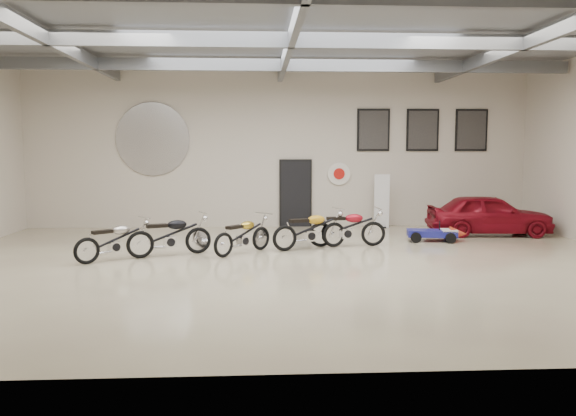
{
  "coord_description": "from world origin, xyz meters",
  "views": [
    {
      "loc": [
        -0.72,
        -11.98,
        2.49
      ],
      "look_at": [
        0.0,
        1.2,
        1.1
      ],
      "focal_mm": 35.0,
      "sensor_mm": 36.0,
      "label": 1
    }
  ],
  "objects": [
    {
      "name": "back_wall",
      "position": [
        0.0,
        6.0,
        2.5
      ],
      "size": [
        16.0,
        0.02,
        5.0
      ],
      "primitive_type": "cube",
      "color": "beige",
      "rests_on": "floor"
    },
    {
      "name": "go_kart",
      "position": [
        4.13,
        2.79,
        0.29
      ],
      "size": [
        1.7,
        0.98,
        0.58
      ],
      "primitive_type": null,
      "rotation": [
        0.0,
        0.0,
        -0.17
      ],
      "color": "navy",
      "rests_on": "floor"
    },
    {
      "name": "motorcycle_gold",
      "position": [
        -1.08,
        1.28,
        0.47
      ],
      "size": [
        1.64,
        1.68,
        0.93
      ],
      "primitive_type": null,
      "rotation": [
        0.0,
        0.0,
        0.81
      ],
      "color": "silver",
      "rests_on": "floor"
    },
    {
      "name": "motorcycle_red",
      "position": [
        1.57,
        2.13,
        0.51
      ],
      "size": [
        1.98,
        0.7,
        1.02
      ],
      "primitive_type": null,
      "rotation": [
        0.0,
        0.0,
        0.05
      ],
      "color": "silver",
      "rests_on": "floor"
    },
    {
      "name": "floor",
      "position": [
        0.0,
        0.0,
        0.0
      ],
      "size": [
        16.0,
        12.0,
        0.01
      ],
      "primitive_type": "cube",
      "color": "#C1B993",
      "rests_on": "ground"
    },
    {
      "name": "ceiling",
      "position": [
        0.0,
        0.0,
        5.0
      ],
      "size": [
        16.0,
        12.0,
        0.01
      ],
      "primitive_type": "cube",
      "color": "slate",
      "rests_on": "back_wall"
    },
    {
      "name": "door",
      "position": [
        0.5,
        5.95,
        1.05
      ],
      "size": [
        0.92,
        0.08,
        2.1
      ],
      "primitive_type": "cube",
      "color": "black",
      "rests_on": "back_wall"
    },
    {
      "name": "motorcycle_black",
      "position": [
        -2.77,
        1.09,
        0.51
      ],
      "size": [
        2.03,
        1.31,
        1.01
      ],
      "primitive_type": null,
      "rotation": [
        0.0,
        0.0,
        0.4
      ],
      "color": "silver",
      "rests_on": "floor"
    },
    {
      "name": "poster_right",
      "position": [
        6.2,
        5.96,
        3.1
      ],
      "size": [
        1.05,
        0.08,
        1.35
      ],
      "primitive_type": null,
      "color": "black",
      "rests_on": "back_wall"
    },
    {
      "name": "oil_sign",
      "position": [
        1.9,
        5.95,
        1.7
      ],
      "size": [
        0.72,
        0.1,
        0.72
      ],
      "primitive_type": null,
      "color": "white",
      "rests_on": "back_wall"
    },
    {
      "name": "motorcycle_silver",
      "position": [
        -3.93,
        0.61,
        0.47
      ],
      "size": [
        1.77,
        1.57,
        0.94
      ],
      "primitive_type": null,
      "rotation": [
        0.0,
        0.0,
        0.67
      ],
      "color": "silver",
      "rests_on": "floor"
    },
    {
      "name": "vintage_car",
      "position": [
        6.0,
        3.87,
        0.6
      ],
      "size": [
        1.71,
        3.62,
        1.2
      ],
      "primitive_type": "imported",
      "rotation": [
        0.0,
        0.0,
        1.48
      ],
      "color": "maroon",
      "rests_on": "floor"
    },
    {
      "name": "motorcycle_yellow",
      "position": [
        0.58,
        1.8,
        0.51
      ],
      "size": [
        2.05,
        1.28,
        1.02
      ],
      "primitive_type": null,
      "rotation": [
        0.0,
        0.0,
        0.37
      ],
      "color": "silver",
      "rests_on": "floor"
    },
    {
      "name": "logo_plaque",
      "position": [
        -4.0,
        5.95,
        2.8
      ],
      "size": [
        2.3,
        0.06,
        1.16
      ],
      "primitive_type": null,
      "color": "silver",
      "rests_on": "back_wall"
    },
    {
      "name": "ceiling_beams",
      "position": [
        0.0,
        0.0,
        4.75
      ],
      "size": [
        15.8,
        11.8,
        0.32
      ],
      "primitive_type": null,
      "color": "slate",
      "rests_on": "ceiling"
    },
    {
      "name": "poster_left",
      "position": [
        3.0,
        5.96,
        3.1
      ],
      "size": [
        1.05,
        0.08,
        1.35
      ],
      "primitive_type": null,
      "color": "black",
      "rests_on": "back_wall"
    },
    {
      "name": "banner_stand",
      "position": [
        3.21,
        5.5,
        0.88
      ],
      "size": [
        0.49,
        0.24,
        1.76
      ],
      "primitive_type": null,
      "rotation": [
        0.0,
        0.0,
        -0.1
      ],
      "color": "white",
      "rests_on": "floor"
    },
    {
      "name": "poster_mid",
      "position": [
        4.6,
        5.96,
        3.1
      ],
      "size": [
        1.05,
        0.08,
        1.35
      ],
      "primitive_type": null,
      "color": "black",
      "rests_on": "back_wall"
    }
  ]
}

